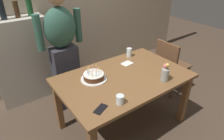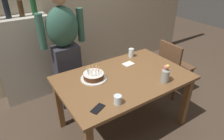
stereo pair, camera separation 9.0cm
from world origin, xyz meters
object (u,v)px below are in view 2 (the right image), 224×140
object	(u,v)px
water_glass_near	(131,53)
cell_phone	(98,109)
flower_vase	(165,75)
birthday_cake	(94,76)
napkin_stack	(128,64)
dining_chair	(173,64)
person_man_bearded	(65,49)
water_glass_far	(118,100)

from	to	relation	value
water_glass_near	cell_phone	xyz separation A→B (m)	(-0.92, -0.70, -0.06)
cell_phone	flower_vase	size ratio (longest dim) A/B	0.65
birthday_cake	napkin_stack	distance (m)	0.55
water_glass_near	flower_vase	size ratio (longest dim) A/B	0.53
cell_phone	dining_chair	bearing A→B (deg)	-7.44
water_glass_near	person_man_bearded	size ratio (longest dim) A/B	0.07
water_glass_near	cell_phone	bearing A→B (deg)	-142.92
water_glass_far	dining_chair	size ratio (longest dim) A/B	0.10
water_glass_far	dining_chair	world-z (taller)	dining_chair
water_glass_far	person_man_bearded	world-z (taller)	person_man_bearded
birthday_cake	flower_vase	size ratio (longest dim) A/B	1.33
flower_vase	dining_chair	bearing A→B (deg)	33.99
napkin_stack	flower_vase	size ratio (longest dim) A/B	0.62
water_glass_near	birthday_cake	bearing A→B (deg)	-162.14
napkin_stack	water_glass_near	bearing A→B (deg)	43.73
napkin_stack	dining_chair	world-z (taller)	dining_chair
cell_phone	person_man_bearded	world-z (taller)	person_man_bearded
water_glass_far	person_man_bearded	xyz separation A→B (m)	(-0.05, 1.16, 0.09)
flower_vase	water_glass_far	bearing A→B (deg)	-177.61
water_glass_near	flower_vase	xyz separation A→B (m)	(-0.08, -0.70, 0.03)
water_glass_near	person_man_bearded	world-z (taller)	person_man_bearded
napkin_stack	person_man_bearded	xyz separation A→B (m)	(-0.61, 0.59, 0.13)
birthday_cake	water_glass_far	world-z (taller)	birthday_cake
water_glass_near	dining_chair	size ratio (longest dim) A/B	0.14
birthday_cake	cell_phone	size ratio (longest dim) A/B	2.05
napkin_stack	dining_chair	distance (m)	0.85
birthday_cake	person_man_bearded	world-z (taller)	person_man_bearded
water_glass_near	water_glass_far	size ratio (longest dim) A/B	1.35
water_glass_near	flower_vase	bearing A→B (deg)	-96.56
birthday_cake	flower_vase	bearing A→B (deg)	-37.11
napkin_stack	water_glass_far	bearing A→B (deg)	-134.46
water_glass_far	flower_vase	distance (m)	0.65
cell_phone	birthday_cake	bearing A→B (deg)	40.87
napkin_stack	person_man_bearded	size ratio (longest dim) A/B	0.08
napkin_stack	person_man_bearded	world-z (taller)	person_man_bearded
flower_vase	dining_chair	world-z (taller)	flower_vase
birthday_cake	person_man_bearded	size ratio (longest dim) A/B	0.18
water_glass_near	flower_vase	world-z (taller)	flower_vase
person_man_bearded	dining_chair	bearing A→B (deg)	155.90
water_glass_far	flower_vase	world-z (taller)	flower_vase
flower_vase	dining_chair	distance (m)	0.94
flower_vase	dining_chair	xyz separation A→B (m)	(0.74, 0.50, -0.32)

